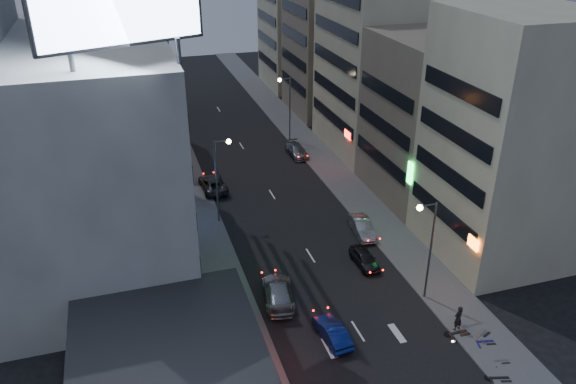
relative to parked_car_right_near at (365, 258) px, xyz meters
name	(u,v)px	position (x,y,z in m)	size (l,w,h in m)	color
ground	(383,371)	(-3.77, -11.36, -0.64)	(180.00, 180.00, 0.00)	black
sidewalk_left	(189,188)	(-11.77, 18.64, -0.58)	(4.00, 120.00, 0.12)	#4C4C4F
sidewalk_right	(331,169)	(4.23, 18.64, -0.58)	(4.00, 120.00, 0.12)	#4C4C4F
food_court	(154,374)	(-17.67, -9.36, 1.35)	(11.00, 13.00, 3.88)	beige
white_building	(83,154)	(-20.77, 8.64, 8.36)	(14.00, 24.00, 18.00)	beige
shophouse_near	(508,141)	(11.23, -0.86, 9.36)	(10.00, 11.00, 20.00)	beige
shophouse_mid	(434,118)	(11.73, 10.64, 7.36)	(11.00, 12.00, 16.00)	gray
shophouse_far	(375,58)	(11.23, 23.64, 10.36)	(10.00, 14.00, 22.00)	beige
far_left_a	(99,65)	(-19.27, 33.64, 9.36)	(11.00, 10.00, 20.00)	beige
far_left_b	(97,61)	(-19.77, 46.64, 6.86)	(12.00, 10.00, 15.00)	gray
far_right_a	(331,48)	(11.73, 38.64, 8.36)	(11.00, 12.00, 18.00)	gray
far_right_b	(303,10)	(12.23, 52.64, 11.36)	(12.00, 12.00, 24.00)	beige
billboard	(119,1)	(-16.76, -1.39, 21.02)	(9.52, 3.75, 6.20)	#595B60
street_lamp_right_near	(427,238)	(2.13, -5.36, 4.73)	(1.60, 0.44, 8.02)	#595B60
street_lamp_left	(220,169)	(-9.68, 10.64, 4.73)	(1.60, 0.44, 8.02)	#595B60
street_lamp_right_far	(287,100)	(2.13, 28.64, 4.73)	(1.60, 0.44, 8.02)	#595B60
parked_car_right_near	(365,258)	(0.00, 0.00, 0.00)	(1.51, 3.75, 1.28)	black
parked_car_right_mid	(362,227)	(1.83, 4.64, 0.07)	(1.51, 4.33, 1.43)	#A7ABB0
parked_car_left	(213,184)	(-9.37, 17.45, 0.08)	(2.37, 5.14, 1.43)	#292A2E
parked_car_right_far	(297,150)	(1.83, 23.62, 0.02)	(1.86, 4.56, 1.32)	gray
road_car_blue	(332,332)	(-5.80, -7.59, 0.01)	(1.36, 3.91, 1.29)	navy
road_car_silver	(278,292)	(-8.09, -2.41, 0.12)	(2.13, 5.25, 1.52)	#989CA0
person	(458,318)	(2.79, -9.32, 0.45)	(0.71, 0.46, 1.94)	black
scooter_black_a	(510,369)	(3.47, -14.16, 0.05)	(1.86, 0.62, 1.14)	black
scooter_silver_a	(509,353)	(4.35, -12.84, -0.03)	(1.59, 0.53, 0.97)	gray
scooter_blue	(494,333)	(4.58, -11.00, 0.04)	(1.83, 0.61, 1.12)	navy
scooter_black_b	(467,322)	(3.40, -9.52, 0.11)	(2.07, 0.69, 1.26)	black
scooter_silver_b	(485,322)	(4.60, -9.90, 0.09)	(1.98, 0.66, 1.21)	#96999D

